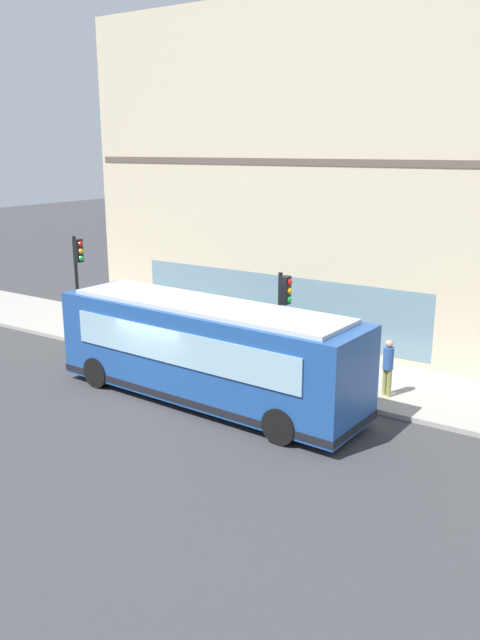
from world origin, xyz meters
name	(u,v)px	position (x,y,z in m)	size (l,w,h in m)	color
ground	(161,400)	(0.00, 0.00, 0.00)	(120.00, 120.00, 0.00)	#38383A
sidewalk_curb	(245,357)	(4.69, 0.00, 0.07)	(4.18, 40.00, 0.15)	#9E9991
building_corner	(318,177)	(10.10, 0.00, 6.34)	(6.69, 17.61, 12.70)	beige
city_bus_nearside	(206,352)	(0.70, -1.20, 1.55)	(3.01, 10.15, 3.07)	#1E478C
traffic_light_near_corner	(283,306)	(3.21, -2.42, 2.63)	(0.32, 0.49, 3.55)	black
traffic_light_down_block	(78,267)	(3.23, 6.88, 2.94)	(0.32, 0.49, 4.00)	black
fire_hydrant	(239,350)	(4.19, -0.09, 0.51)	(0.35, 0.35, 0.74)	red
pedestrian_by_light_pole	(284,326)	(5.77, -1.01, 1.17)	(0.32, 0.32, 1.76)	#3359A5
pedestrian_walking_along_curb	(388,364)	(3.78, -5.76, 1.18)	(0.32, 0.32, 1.78)	#99994C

